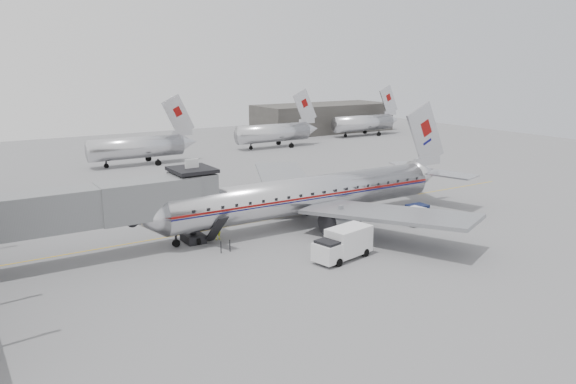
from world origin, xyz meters
The scene contains 12 objects.
ground centered at (0.00, 0.00, 0.00)m, with size 160.00×160.00×0.00m, color slate.
hangar centered at (45.00, 60.00, 3.00)m, with size 30.00×12.00×6.00m, color #393734.
apron_line centered at (3.00, 6.00, 0.01)m, with size 0.15×60.00×0.01m, color gold.
jet_bridge centered at (-16.66, 3.67, 4.18)m, with size 21.00×6.20×7.10m.
distant_aircraft_near centered at (-1.79, 42.00, 2.73)m, with size 16.39×3.20×10.26m.
distant_aircraft_mid centered at (24.21, 46.00, 2.73)m, with size 16.39×3.20×10.26m.
distant_aircraft_far centered at (48.21, 50.00, 2.73)m, with size 16.39×3.20×10.26m.
airliner centered at (2.64, 3.00, 2.78)m, with size 34.90×32.37×11.05m.
service_van centered at (-1.07, -6.64, 1.27)m, with size 5.45×2.98×2.43m.
baggage_cart_navy centered at (11.59, -1.96, 0.85)m, with size 2.07×1.60×1.59m.
baggage_cart_white centered at (10.44, -2.75, 0.85)m, with size 2.23×1.83×1.59m.
ramp_worker centered at (-7.26, 3.00, 0.92)m, with size 0.67×0.44×1.83m, color #C0CD18.
Camera 1 is at (-26.99, -39.51, 15.14)m, focal length 35.00 mm.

